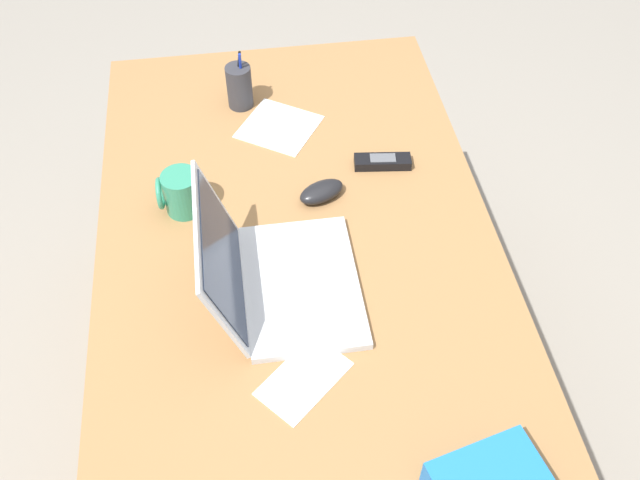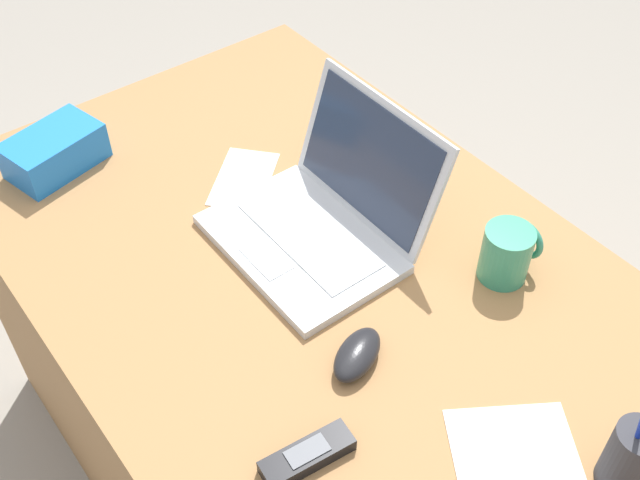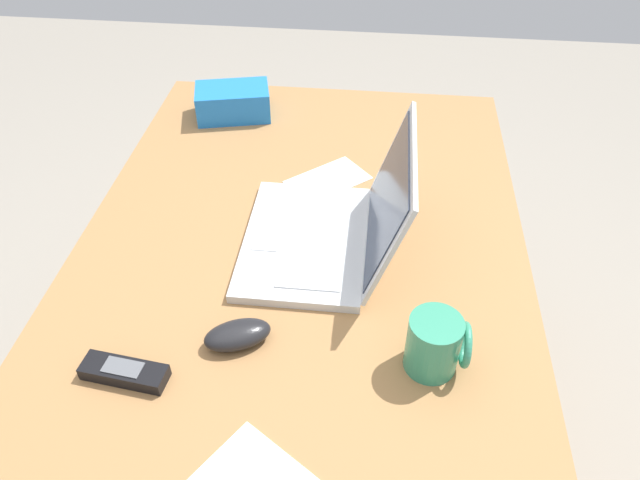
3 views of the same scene
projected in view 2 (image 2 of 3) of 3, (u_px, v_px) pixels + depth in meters
The scene contains 9 objects.
desk at pixel (334, 409), 1.60m from camera, with size 1.53×0.89×0.76m, color #9E7042.
laptop at pixel (323, 216), 1.38m from camera, with size 0.34×0.32×0.24m.
computer_mouse at pixel (357, 355), 1.21m from camera, with size 0.06×0.11×0.04m, color black.
coffee_mug_white at pixel (507, 253), 1.31m from camera, with size 0.09×0.10×0.10m.
cordless_phone at pixel (307, 456), 1.09m from camera, with size 0.06×0.14×0.03m.
pen_holder at pixel (630, 457), 1.04m from camera, with size 0.07×0.07×0.16m.
snack_bag at pixel (54, 151), 1.53m from camera, with size 0.11×0.18×0.08m, color blue.
paper_note_near_laptop at pixel (244, 179), 1.53m from camera, with size 0.11×0.18×0.00m, color white.
paper_note_left at pixel (517, 458), 1.10m from camera, with size 0.17×0.18×0.00m, color white.
Camera 2 is at (0.67, -0.56, 1.76)m, focal length 43.54 mm.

